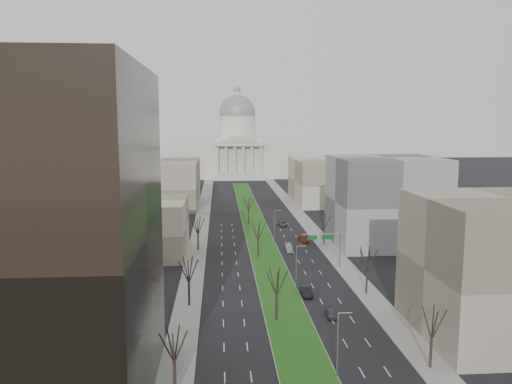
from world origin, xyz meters
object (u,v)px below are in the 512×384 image
car_red (304,239)px  box_van (289,247)px  car_grey_near (331,313)px  car_black (306,291)px  car_grey_far (282,224)px

car_red → box_van: size_ratio=0.88×
car_grey_near → car_black: size_ratio=0.77×
car_black → car_grey_far: bearing=87.4°
car_red → box_van: bearing=-120.5°
car_black → box_van: bearing=88.3°
car_grey_far → car_black: bearing=-101.5°
car_black → car_red: 44.09m
car_grey_near → car_grey_far: (1.25, 76.58, 0.04)m
car_grey_near → car_grey_far: 76.59m
car_black → car_grey_far: car_black is taller
car_black → car_grey_far: size_ratio=1.00×
car_black → box_van: box_van is taller
car_grey_near → box_van: (-1.04, 45.07, 0.22)m
car_red → box_van: (-5.54, -9.32, 0.07)m
car_grey_far → car_red: bearing=-90.0°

